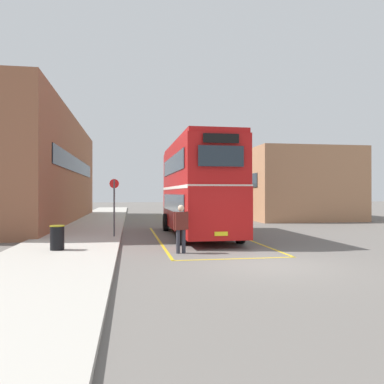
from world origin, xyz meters
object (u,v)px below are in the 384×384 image
Objects in this scene: single_deck_bus at (206,199)px; pedestrian_boarding at (181,225)px; litter_bin at (57,238)px; double_decker_bus at (198,187)px; bus_stop_sign at (114,202)px.

single_deck_bus is 21.82m from pedestrian_boarding.
single_deck_bus is at bearing 65.29° from litter_bin.
single_deck_bus is at bearing 76.50° from pedestrian_boarding.
pedestrian_boarding is at bearing -106.14° from double_decker_bus.
bus_stop_sign is (-4.13, -0.66, -0.74)m from double_decker_bus.
bus_stop_sign is at bearing 118.49° from pedestrian_boarding.
double_decker_bus is 16.23m from single_deck_bus.
litter_bin is (-4.41, 0.56, -0.44)m from pedestrian_boarding.
bus_stop_sign reaches higher than litter_bin.
litter_bin is at bearing -113.77° from bus_stop_sign.
double_decker_bus is 5.64× the size of pedestrian_boarding.
litter_bin is at bearing -114.71° from single_deck_bus.
double_decker_bus is at bearing 39.00° from litter_bin.
single_deck_bus is 18.17m from bus_stop_sign.
bus_stop_sign is at bearing -170.97° from double_decker_bus.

